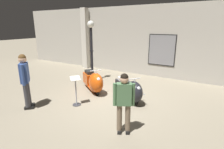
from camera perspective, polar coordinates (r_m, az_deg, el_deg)
The scene contains 8 objects.
ground_plane at distance 6.44m, azimuth -1.43°, elevation -8.48°, with size 60.00×60.00×0.00m, color gray.
showroom_back_wall at distance 9.60m, azimuth 10.86°, elevation 10.53°, with size 18.00×0.63×3.63m.
scooter_0 at distance 7.09m, azimuth -5.90°, elevation -2.29°, with size 1.60×1.33×1.00m.
scooter_1 at distance 6.26m, azimuth 6.01°, elevation -5.03°, with size 1.51×1.27×0.94m.
lamppost at distance 8.34m, azimuth -6.66°, elevation 9.19°, with size 0.32×0.32×2.84m.
visitor_0 at distance 4.30m, azimuth 3.87°, elevation -8.17°, with size 0.47×0.37×1.56m.
visitor_1 at distance 6.21m, azimuth -26.39°, elevation -0.96°, with size 0.47×0.46×1.79m.
info_stanchion at distance 6.07m, azimuth -11.57°, elevation -6.06°, with size 0.36×0.39×1.01m.
Camera 1 is at (3.13, -4.97, 2.65)m, focal length 28.18 mm.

